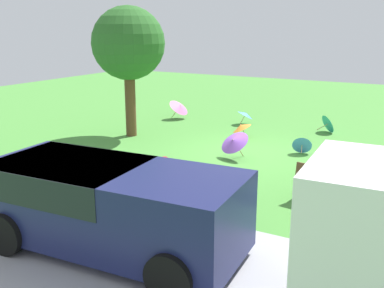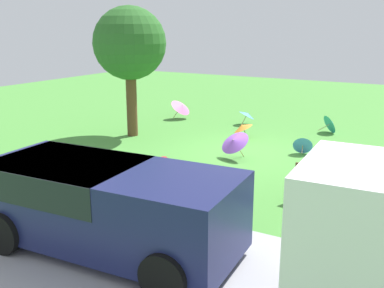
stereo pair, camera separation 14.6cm
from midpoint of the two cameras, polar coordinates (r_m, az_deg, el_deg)
The scene contains 12 objects.
ground at distance 14.14m, azimuth 6.67°, elevation -1.12°, with size 40.00×40.00×0.00m, color #478C38.
road_strip at distance 8.50m, azimuth -13.31°, elevation -12.68°, with size 40.00×4.30×0.01m, color #9E9EA3.
van_dark at distance 8.06m, azimuth -10.88°, elevation -7.00°, with size 4.71×2.37×1.53m.
park_bench at distance 10.28m, azimuth 17.64°, elevation -5.24°, with size 1.66×0.73×0.90m.
shade_tree at distance 15.97m, azimuth -7.69°, elevation 12.48°, with size 2.54×2.54×4.55m.
parasol_pink_0 at distance 19.07m, azimuth -1.16°, elevation 4.79°, with size 0.84×0.93×0.87m.
parasol_orange_0 at distance 15.91m, azimuth 6.72°, elevation 2.20°, with size 0.89×0.89×0.63m.
parasol_red_0 at distance 11.57m, azimuth -4.48°, elevation -2.79°, with size 1.05×1.03×0.69m.
parasol_purple_1 at distance 13.34m, azimuth 5.70°, elevation 0.34°, with size 1.11×1.06×0.86m.
parasol_teal_0 at distance 17.38m, azimuth 17.55°, elevation 2.51°, with size 0.81×0.83×0.72m.
parasol_blue_1 at distance 18.12m, azimuth 7.28°, elevation 3.78°, with size 0.93×0.93×0.63m.
parasol_blue_2 at distance 14.30m, azimuth 14.23°, elevation -0.08°, with size 0.67×0.62×0.59m.
Camera 2 is at (-5.36, 12.49, 3.89)m, focal length 41.83 mm.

